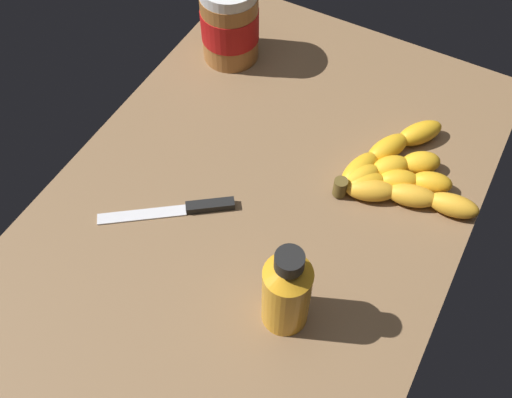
# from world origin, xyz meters

# --- Properties ---
(ground_plane) EXTENTS (0.87, 0.58, 0.04)m
(ground_plane) POSITION_xyz_m (0.00, 0.00, -0.02)
(ground_plane) COLOR brown
(banana_bunch) EXTENTS (0.21, 0.21, 0.03)m
(banana_bunch) POSITION_xyz_m (0.13, -0.16, 0.02)
(banana_bunch) COLOR gold
(banana_bunch) RESTS_ON ground_plane
(peanut_butter_jar) EXTENTS (0.10, 0.10, 0.14)m
(peanut_butter_jar) POSITION_xyz_m (0.25, 0.19, 0.07)
(peanut_butter_jar) COLOR #9E602D
(peanut_butter_jar) RESTS_ON ground_plane
(honey_bottle) EXTENTS (0.06, 0.06, 0.15)m
(honey_bottle) POSITION_xyz_m (-0.14, -0.11, 0.07)
(honey_bottle) COLOR orange
(honey_bottle) RESTS_ON ground_plane
(butter_knife) EXTENTS (0.13, 0.17, 0.01)m
(butter_knife) POSITION_xyz_m (-0.07, 0.09, 0.00)
(butter_knife) COLOR silver
(butter_knife) RESTS_ON ground_plane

